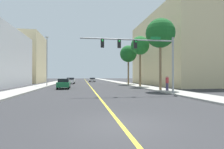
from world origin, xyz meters
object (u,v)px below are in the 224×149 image
at_px(palm_mid, 140,46).
at_px(pedestrian, 167,83).
at_px(street_lamp, 47,59).
at_px(palm_near, 160,34).
at_px(car_white, 71,81).
at_px(palm_far, 128,54).
at_px(car_silver, 92,80).
at_px(traffic_signal_mast, 142,50).
at_px(car_green, 64,83).

xyz_separation_m(palm_mid, pedestrian, (0.42, -9.17, -6.03)).
distance_m(street_lamp, pedestrian, 22.48).
xyz_separation_m(palm_near, car_white, (-12.56, 23.35, -6.55)).
bearing_deg(palm_far, car_white, 151.83).
bearing_deg(car_silver, palm_far, -74.90).
bearing_deg(car_white, street_lamp, -109.26).
xyz_separation_m(traffic_signal_mast, street_lamp, (-12.53, 17.54, 0.60)).
bearing_deg(palm_mid, car_green, -170.89).
bearing_deg(car_silver, car_white, -114.88).
bearing_deg(street_lamp, car_white, 69.13).
xyz_separation_m(palm_near, palm_far, (0.12, 16.56, -0.63)).
bearing_deg(palm_near, palm_mid, 89.65).
relative_size(palm_far, car_white, 1.92).
bearing_deg(palm_far, palm_mid, -90.50).
xyz_separation_m(palm_mid, car_green, (-12.60, -2.02, -6.31)).
height_order(car_green, car_silver, car_green).
xyz_separation_m(car_white, car_green, (0.01, -17.10, 0.01)).
xyz_separation_m(car_green, car_silver, (5.98, 31.56, -0.09)).
relative_size(car_green, car_silver, 1.04).
distance_m(palm_near, palm_far, 16.57).
height_order(traffic_signal_mast, car_green, traffic_signal_mast).
bearing_deg(pedestrian, palm_near, -116.57).
bearing_deg(palm_near, pedestrian, -62.01).
relative_size(traffic_signal_mast, pedestrian, 5.30).
bearing_deg(traffic_signal_mast, palm_mid, 72.68).
xyz_separation_m(palm_near, car_green, (-12.55, 6.26, -6.54)).
distance_m(street_lamp, palm_far, 16.80).
relative_size(palm_mid, car_white, 1.97).
relative_size(traffic_signal_mast, palm_far, 1.15).
bearing_deg(pedestrian, car_white, -116.31).
xyz_separation_m(palm_far, pedestrian, (0.35, -17.45, -5.64)).
relative_size(street_lamp, car_green, 2.06).
height_order(street_lamp, car_white, street_lamp).
height_order(palm_mid, car_silver, palm_mid).
bearing_deg(car_green, car_white, 89.15).
xyz_separation_m(palm_far, car_silver, (-6.69, 21.25, -6.01)).
bearing_deg(pedestrian, traffic_signal_mast, -18.00).
distance_m(street_lamp, car_green, 9.24).
xyz_separation_m(car_silver, pedestrian, (7.04, -38.70, 0.37)).
bearing_deg(palm_far, street_lamp, -169.39).
bearing_deg(palm_far, palm_near, -90.43).
bearing_deg(car_white, palm_far, -26.56).
bearing_deg(palm_near, car_silver, 99.86).
relative_size(palm_near, car_green, 2.05).
height_order(traffic_signal_mast, palm_far, palm_far).
height_order(traffic_signal_mast, car_silver, traffic_signal_mast).
height_order(palm_far, car_green, palm_far).
distance_m(palm_mid, pedestrian, 10.98).
bearing_deg(car_green, palm_mid, 8.22).
xyz_separation_m(palm_far, car_white, (-12.68, 6.79, -5.93)).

